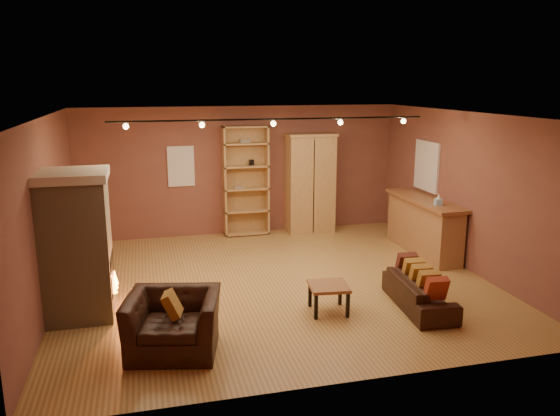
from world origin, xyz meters
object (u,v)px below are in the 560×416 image
object	(u,v)px
bookcase	(245,180)
fireplace	(77,245)
armchair	(173,314)
coffee_table	(329,289)
armoire	(310,183)
bar_counter	(423,225)
loveseat	(420,286)

from	to	relation	value
bookcase	fireplace	bearing A→B (deg)	-129.83
fireplace	armchair	xyz separation A→B (m)	(1.22, -1.40, -0.56)
fireplace	coffee_table	bearing A→B (deg)	-12.21
armoire	armchair	distance (m)	6.01
bookcase	armchair	xyz separation A→B (m)	(-1.89, -5.12, -0.72)
bar_counter	loveseat	size ratio (longest dim) A/B	1.42
loveseat	coffee_table	distance (m)	1.38
fireplace	armchair	bearing A→B (deg)	-48.99
bookcase	armoire	size ratio (longest dim) A/B	1.08
fireplace	armoire	size ratio (longest dim) A/B	0.96
bookcase	loveseat	world-z (taller)	bookcase
coffee_table	bar_counter	bearing A→B (deg)	39.45
armchair	bookcase	bearing A→B (deg)	82.42
loveseat	coffee_table	size ratio (longest dim) A/B	2.60
bookcase	loveseat	xyz separation A→B (m)	(1.76, -4.66, -0.89)
bookcase	armoire	bearing A→B (deg)	-6.15
bar_counter	coffee_table	world-z (taller)	bar_counter
bookcase	bar_counter	xyz separation A→B (m)	(3.13, -2.22, -0.67)
bar_counter	loveseat	world-z (taller)	bar_counter
bar_counter	bookcase	bearing A→B (deg)	144.71
armoire	loveseat	world-z (taller)	armoire
loveseat	armchair	size ratio (longest dim) A/B	1.27
fireplace	loveseat	distance (m)	5.01
bar_counter	coffee_table	size ratio (longest dim) A/B	3.69
armchair	coffee_table	world-z (taller)	armchair
fireplace	coffee_table	distance (m)	3.64
armoire	bar_counter	world-z (taller)	armoire
fireplace	loveseat	size ratio (longest dim) A/B	1.32
bookcase	loveseat	bearing A→B (deg)	-69.34
fireplace	armchair	distance (m)	1.94
armoire	fireplace	bearing A→B (deg)	-141.85
armchair	coffee_table	size ratio (longest dim) A/B	2.05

